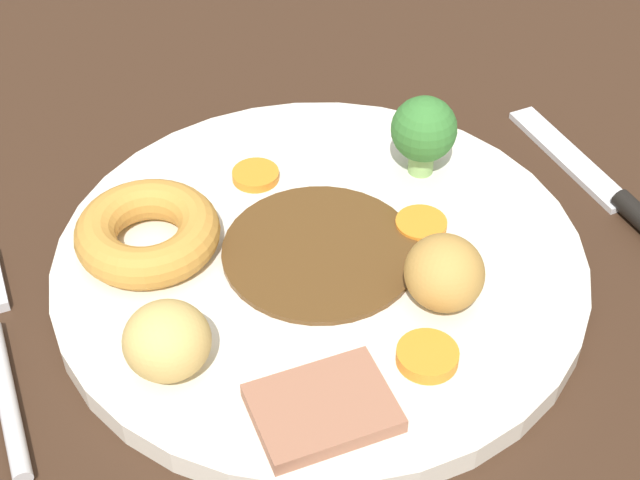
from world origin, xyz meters
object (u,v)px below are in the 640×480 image
Objects in this scene: knife at (629,209)px; dinner_plate at (320,264)px; broccoli_floret at (424,131)px; carrot_coin_front at (256,175)px; carrot_coin_side at (427,356)px; roast_potato_right at (444,273)px; roast_potato_left at (167,341)px; meat_slice_main at (323,408)px; carrot_coin_back at (421,224)px; yorkshire_pudding at (148,232)px.

dinner_plate is at bearing 80.02° from knife.
dinner_plate is 9.76cm from broccoli_floret.
carrot_coin_side reaches higher than carrot_coin_front.
carrot_coin_front is 0.56× the size of broccoli_floret.
carrot_coin_side is (-2.21, -3.50, -1.51)cm from roast_potato_right.
dinner_plate is 10.57cm from roast_potato_left.
roast_potato_right reaches higher than knife.
broccoli_floret reaches higher than meat_slice_main.
broccoli_floret reaches higher than carrot_coin_side.
carrot_coin_back is 0.58× the size of broccoli_floret.
yorkshire_pudding is 15.50cm from roast_potato_right.
carrot_coin_side is (5.58, 1.41, -0.06)cm from meat_slice_main.
yorkshire_pudding is at bearing -150.03° from carrot_coin_front.
carrot_coin_front is 9.87cm from broccoli_floret.
roast_potato_left is (-0.49, -8.28, 0.67)cm from yorkshire_pudding.
dinner_plate is 6.89× the size of roast_potato_left.
carrot_coin_side is (2.57, -8.44, 1.04)cm from dinner_plate.
broccoli_floret is (5.10, 13.35, 2.50)cm from carrot_coin_side.
meat_slice_main is 9.32cm from roast_potato_right.
broccoli_floret reaches higher than roast_potato_left.
meat_slice_main is 1.49× the size of roast_potato_right.
carrot_coin_back is 12.45cm from knife.
yorkshire_pudding is 7.91cm from carrot_coin_front.
meat_slice_main is 17.00cm from carrot_coin_front.
broccoli_floret is at bearing 69.10° from carrot_coin_side.
broccoli_floret is 12.58cm from knife.
carrot_coin_front is 21.36cm from knife.
dinner_plate is 9.17cm from yorkshire_pudding.
roast_potato_left is 1.51× the size of carrot_coin_front.
roast_potato_right is 5.60cm from carrot_coin_back.
carrot_coin_side reaches higher than carrot_coin_back.
broccoli_floret is (16.08, 1.75, 1.73)cm from yorkshire_pudding.
carrot_coin_front is at bearing 59.13° from roast_potato_left.
carrot_coin_back is (7.44, -6.78, -0.02)cm from carrot_coin_front.
carrot_coin_front is at bearing 85.27° from meat_slice_main.
carrot_coin_back is 0.15× the size of knife.
carrot_coin_front is (-6.38, 12.03, -1.58)cm from roast_potato_right.
carrot_coin_front is (1.40, 16.94, -0.14)cm from meat_slice_main.
roast_potato_right is at bearing 32.24° from meat_slice_main.
yorkshire_pudding reaches higher than dinner_plate.
yorkshire_pudding is (-8.42, 3.17, 1.81)cm from dinner_plate.
knife is at bearing -5.53° from carrot_coin_back.
yorkshire_pudding reaches higher than meat_slice_main.
carrot_coin_side is at bearing -74.96° from carrot_coin_front.
carrot_coin_front is 10.06cm from carrot_coin_back.
meat_slice_main is (-3.01, -9.85, 1.10)cm from dinner_plate.
roast_potato_right reaches higher than carrot_coin_side.
knife is (10.51, -5.79, -3.78)cm from broccoli_floret.
broccoli_floret is (10.67, 14.76, 2.43)cm from meat_slice_main.
broccoli_floret is at bearing 53.92° from knife.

